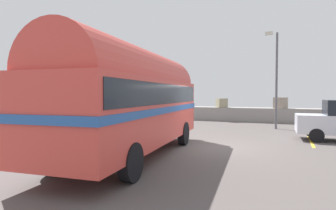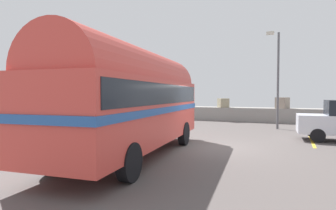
# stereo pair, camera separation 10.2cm
# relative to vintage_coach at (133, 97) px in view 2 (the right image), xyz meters

# --- Properties ---
(ground) EXTENTS (32.00, 26.00, 0.02)m
(ground) POSITION_rel_vintage_coach_xyz_m (2.16, 2.77, -2.04)
(ground) COLOR #564F4D
(breakwater) EXTENTS (31.36, 2.38, 2.33)m
(breakwater) POSITION_rel_vintage_coach_xyz_m (2.19, 14.57, -1.43)
(breakwater) COLOR gray
(breakwater) RESTS_ON ground
(vintage_coach) EXTENTS (3.35, 8.80, 3.70)m
(vintage_coach) POSITION_rel_vintage_coach_xyz_m (0.00, 0.00, 0.00)
(vintage_coach) COLOR black
(vintage_coach) RESTS_ON ground
(lamp_post) EXTENTS (0.74, 0.65, 5.92)m
(lamp_post) POSITION_rel_vintage_coach_xyz_m (4.07, 10.11, 1.31)
(lamp_post) COLOR #5B5B60
(lamp_post) RESTS_ON ground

